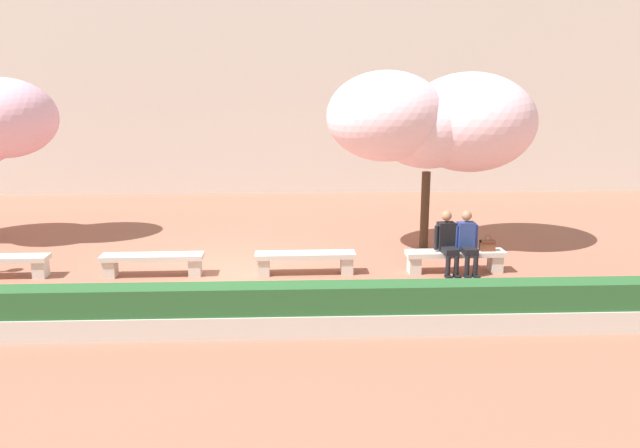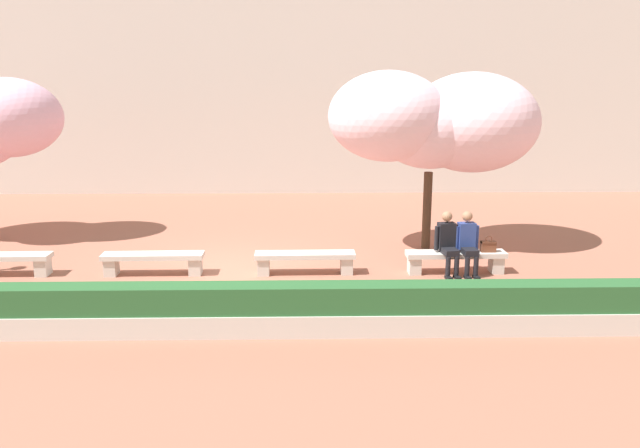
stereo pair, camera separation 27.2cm
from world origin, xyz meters
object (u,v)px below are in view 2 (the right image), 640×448
at_px(stone_bench_near_west, 153,260).
at_px(handbag, 488,246).
at_px(stone_bench_center, 305,259).
at_px(person_seated_left, 448,241).
at_px(stone_bench_near_east, 456,258).
at_px(stone_bench_west_end, 0,261).
at_px(person_seated_right, 468,241).
at_px(cherry_tree_main, 437,122).

xyz_separation_m(stone_bench_near_west, handbag, (6.84, -0.01, 0.27)).
relative_size(stone_bench_near_west, stone_bench_center, 1.00).
bearing_deg(person_seated_left, stone_bench_near_east, 15.19).
height_order(stone_bench_west_end, stone_bench_near_west, same).
relative_size(stone_bench_west_end, stone_bench_center, 1.00).
bearing_deg(stone_bench_near_west, handbag, -0.09).
bearing_deg(handbag, stone_bench_west_end, 179.94).
height_order(person_seated_right, cherry_tree_main, cherry_tree_main).
distance_m(stone_bench_center, handbag, 3.76).
height_order(stone_bench_center, person_seated_left, person_seated_left).
height_order(person_seated_left, person_seated_right, same).
bearing_deg(person_seated_right, stone_bench_west_end, 179.68).
distance_m(stone_bench_near_west, stone_bench_center, 3.09).
height_order(handbag, cherry_tree_main, cherry_tree_main).
bearing_deg(person_seated_right, handbag, 5.54).
bearing_deg(person_seated_right, stone_bench_near_east, 165.89).
height_order(stone_bench_near_west, person_seated_right, person_seated_right).
distance_m(stone_bench_near_east, cherry_tree_main, 3.27).
xyz_separation_m(stone_bench_near_east, handbag, (0.66, -0.01, 0.27)).
relative_size(stone_bench_near_west, person_seated_right, 1.59).
height_order(stone_bench_near_east, cherry_tree_main, cherry_tree_main).
distance_m(stone_bench_near_east, person_seated_left, 0.44).
bearing_deg(stone_bench_near_east, handbag, -0.90).
bearing_deg(stone_bench_center, handbag, -0.16).
xyz_separation_m(stone_bench_near_east, person_seated_left, (-0.19, -0.05, 0.39)).
distance_m(person_seated_left, handbag, 0.86).
bearing_deg(stone_bench_west_end, stone_bench_near_east, 0.00).
bearing_deg(cherry_tree_main, stone_bench_west_end, -168.07).
relative_size(stone_bench_near_west, stone_bench_near_east, 1.00).
xyz_separation_m(stone_bench_west_end, person_seated_left, (9.08, -0.05, 0.39)).
distance_m(stone_bench_near_west, handbag, 6.84).
relative_size(person_seated_left, handbag, 3.81).
relative_size(stone_bench_center, handbag, 6.04).
xyz_separation_m(handbag, cherry_tree_main, (-0.76, 1.95, 2.37)).
relative_size(handbag, cherry_tree_main, 0.07).
relative_size(stone_bench_center, stone_bench_near_east, 1.00).
distance_m(person_seated_right, handbag, 0.46).
relative_size(stone_bench_west_end, stone_bench_near_east, 1.00).
bearing_deg(stone_bench_center, stone_bench_near_east, 0.00).
relative_size(stone_bench_west_end, person_seated_right, 1.59).
bearing_deg(cherry_tree_main, person_seated_left, -92.48).
distance_m(stone_bench_near_west, cherry_tree_main, 6.90).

